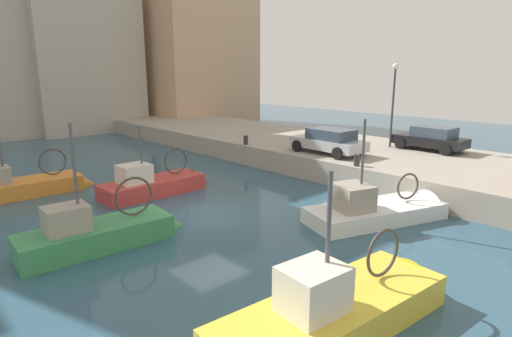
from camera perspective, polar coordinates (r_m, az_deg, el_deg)
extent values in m
plane|color=#2D5166|center=(17.12, -6.59, -6.21)|extent=(80.00, 80.00, 0.00)
cube|color=#9E9384|center=(25.22, 14.92, 1.21)|extent=(9.00, 56.00, 1.20)
cube|color=#BC3833|center=(20.28, -13.80, -3.39)|extent=(4.79, 1.87, 1.44)
cone|color=#BC3833|center=(21.71, -7.59, -2.02)|extent=(0.93, 1.61, 1.59)
cube|color=#B2A893|center=(20.11, -13.90, -1.62)|extent=(4.59, 1.72, 0.08)
cube|color=beige|center=(19.59, -16.18, -0.72)|extent=(1.35, 1.17, 0.87)
cylinder|color=#4C4C51|center=(19.60, -15.31, 1.78)|extent=(0.10, 0.10, 2.58)
torus|color=#3F3833|center=(20.61, -10.83, 1.02)|extent=(1.27, 0.11, 1.27)
sphere|color=white|center=(20.43, -18.66, -2.96)|extent=(0.32, 0.32, 0.32)
cube|color=gold|center=(10.23, 10.41, -20.79)|extent=(6.13, 2.42, 1.52)
cone|color=gold|center=(12.61, 20.95, -14.49)|extent=(1.04, 1.80, 1.73)
cube|color=#B2A893|center=(9.86, 10.59, -17.49)|extent=(5.88, 2.25, 0.08)
cube|color=beige|center=(9.14, 7.76, -16.01)|extent=(1.40, 1.20, 1.03)
cylinder|color=#4C4C51|center=(8.98, 9.74, -9.76)|extent=(0.10, 0.10, 3.05)
torus|color=#3F3833|center=(10.73, 16.84, -10.90)|extent=(1.22, 0.18, 1.22)
sphere|color=white|center=(9.73, -2.15, -20.88)|extent=(0.32, 0.32, 0.32)
cube|color=orange|center=(22.28, -28.99, -3.21)|extent=(5.08, 1.94, 1.44)
cone|color=orange|center=(22.93, -22.03, -2.06)|extent=(0.97, 1.56, 1.52)
cube|color=#B2A893|center=(22.12, -29.17, -1.60)|extent=(4.87, 1.79, 0.08)
cylinder|color=#4C4C51|center=(21.75, -31.30, 1.69)|extent=(0.10, 0.10, 2.79)
torus|color=#3F3833|center=(22.24, -25.87, 0.82)|extent=(1.28, 0.14, 1.28)
cube|color=#388951|center=(14.96, -20.65, -9.97)|extent=(4.88, 1.92, 1.57)
cone|color=#388951|center=(15.94, -11.24, -7.89)|extent=(0.98, 1.53, 1.48)
cube|color=#9E7A51|center=(14.71, -20.88, -7.44)|extent=(4.68, 1.77, 0.08)
cube|color=gray|center=(14.33, -24.33, -6.31)|extent=(1.34, 1.07, 0.86)
cylinder|color=#4C4C51|center=(14.08, -23.31, -1.26)|extent=(0.10, 0.10, 3.42)
torus|color=#3F3833|center=(14.90, -16.25, -3.62)|extent=(1.36, 0.16, 1.35)
sphere|color=white|center=(15.36, -26.97, -9.03)|extent=(0.32, 0.32, 0.32)
cube|color=white|center=(17.00, 15.79, -6.78)|extent=(5.82, 3.69, 1.22)
cone|color=white|center=(19.04, 23.03, -5.19)|extent=(1.44, 2.01, 1.82)
cube|color=#9E7A51|center=(16.83, 15.91, -5.03)|extent=(5.56, 3.47, 0.08)
cube|color=gray|center=(16.00, 12.93, -3.83)|extent=(1.61, 1.67, 0.97)
cylinder|color=#4C4C51|center=(15.93, 14.23, 0.41)|extent=(0.10, 0.10, 3.41)
torus|color=#3F3833|center=(17.63, 19.90, -2.29)|extent=(1.04, 0.43, 1.07)
sphere|color=white|center=(16.85, 9.09, -5.95)|extent=(0.32, 0.32, 0.32)
cube|color=black|center=(25.85, 22.50, 3.47)|extent=(1.78, 3.92, 0.52)
cube|color=#384756|center=(25.69, 22.99, 4.60)|extent=(1.54, 2.21, 0.57)
cylinder|color=black|center=(25.75, 19.00, 3.26)|extent=(0.24, 0.65, 0.64)
cylinder|color=black|center=(27.21, 20.78, 3.62)|extent=(0.24, 0.65, 0.64)
cylinder|color=black|center=(24.58, 24.31, 2.35)|extent=(0.24, 0.65, 0.64)
cylinder|color=black|center=(26.11, 25.86, 2.78)|extent=(0.24, 0.65, 0.64)
cube|color=#B7B7BC|center=(23.33, 9.70, 3.35)|extent=(1.97, 4.29, 0.53)
cube|color=#384756|center=(23.11, 10.15, 4.62)|extent=(1.68, 2.43, 0.57)
cylinder|color=black|center=(23.65, 5.61, 3.08)|extent=(0.25, 0.65, 0.64)
cylinder|color=black|center=(24.96, 8.49, 3.54)|extent=(0.25, 0.65, 0.64)
cylinder|color=black|center=(21.79, 11.04, 2.02)|extent=(0.25, 0.65, 0.64)
cylinder|color=black|center=(23.21, 13.82, 2.56)|extent=(0.25, 0.65, 0.64)
cylinder|color=#2D2D33|center=(20.56, 13.51, 1.10)|extent=(0.28, 0.28, 0.55)
cylinder|color=#2D2D33|center=(25.78, -1.40, 3.89)|extent=(0.28, 0.28, 0.55)
cylinder|color=#38383D|center=(25.84, 18.02, 7.69)|extent=(0.12, 0.12, 4.50)
sphere|color=#F2EACC|center=(25.74, 18.41, 13.00)|extent=(0.36, 0.36, 0.36)
cube|color=tan|center=(45.54, -7.85, 14.88)|extent=(10.54, 7.60, 14.06)
cube|color=#B2A899|center=(44.00, -23.12, 13.78)|extent=(9.43, 8.65, 13.68)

